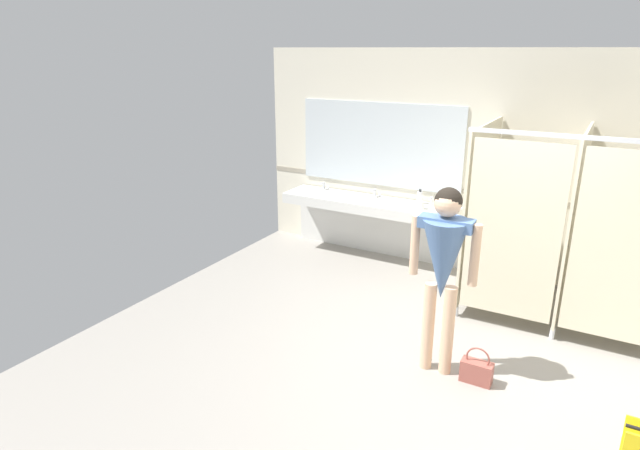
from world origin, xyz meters
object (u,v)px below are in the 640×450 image
(handbag, at_px, (477,371))
(soap_dispenser, at_px, (420,197))
(paper_cup, at_px, (422,205))
(person_standing, at_px, (444,258))

(handbag, bearing_deg, soap_dispenser, 120.49)
(paper_cup, bearing_deg, soap_dispenser, 115.06)
(handbag, relative_size, soap_dispenser, 1.75)
(person_standing, xyz_separation_m, handbag, (0.38, -0.01, -0.99))
(soap_dispenser, xyz_separation_m, paper_cup, (0.12, -0.25, -0.03))
(handbag, distance_m, paper_cup, 2.65)
(handbag, xyz_separation_m, soap_dispenser, (-1.42, 2.41, 0.81))
(handbag, bearing_deg, paper_cup, 121.09)
(person_standing, height_order, handbag, person_standing)
(handbag, distance_m, soap_dispenser, 2.92)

